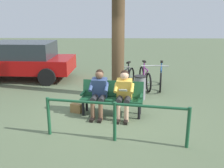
% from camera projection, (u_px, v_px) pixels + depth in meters
% --- Properties ---
extents(ground_plane, '(40.00, 40.00, 0.00)m').
position_uv_depth(ground_plane, '(103.00, 116.00, 6.62)').
color(ground_plane, '#566647').
extents(bench, '(1.65, 0.70, 0.87)m').
position_uv_depth(bench, '(112.00, 95.00, 6.65)').
color(bench, '#194C2D').
rests_on(bench, ground).
extents(person_reading, '(0.53, 0.80, 1.20)m').
position_uv_depth(person_reading, '(124.00, 92.00, 6.40)').
color(person_reading, gold).
rests_on(person_reading, ground).
extents(person_companion, '(0.53, 0.80, 1.20)m').
position_uv_depth(person_companion, '(99.00, 91.00, 6.50)').
color(person_companion, '#334772').
rests_on(person_companion, ground).
extents(handbag, '(0.33, 0.24, 0.24)m').
position_uv_depth(handbag, '(76.00, 108.00, 6.83)').
color(handbag, olive).
rests_on(handbag, ground).
extents(tree_trunk, '(0.39, 0.39, 3.91)m').
position_uv_depth(tree_trunk, '(118.00, 34.00, 7.63)').
color(tree_trunk, '#4C3823').
rests_on(tree_trunk, ground).
extents(litter_bin, '(0.36, 0.36, 0.74)m').
position_uv_depth(litter_bin, '(140.00, 88.00, 7.80)').
color(litter_bin, slate).
rests_on(litter_bin, ground).
extents(bicycle_red, '(0.49, 1.66, 0.94)m').
position_uv_depth(bicycle_red, '(161.00, 78.00, 8.96)').
color(bicycle_red, black).
rests_on(bicycle_red, ground).
extents(bicycle_blue, '(0.48, 1.67, 0.94)m').
position_uv_depth(bicycle_blue, '(145.00, 78.00, 8.97)').
color(bicycle_blue, black).
rests_on(bicycle_blue, ground).
extents(bicycle_silver, '(0.70, 1.59, 0.94)m').
position_uv_depth(bicycle_silver, '(127.00, 79.00, 8.82)').
color(bicycle_silver, black).
rests_on(bicycle_silver, ground).
extents(railing_fence, '(2.94, 0.59, 0.85)m').
position_uv_depth(railing_fence, '(115.00, 114.00, 5.21)').
color(railing_fence, '#194C2D').
rests_on(railing_fence, ground).
extents(parked_car, '(4.26, 2.13, 1.47)m').
position_uv_depth(parked_car, '(21.00, 60.00, 10.08)').
color(parked_car, '#A50C0C').
rests_on(parked_car, ground).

